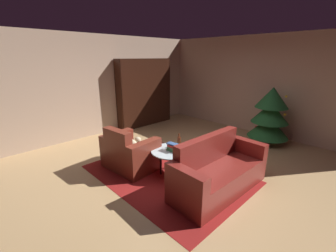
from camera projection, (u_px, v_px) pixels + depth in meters
ground_plane at (179, 166)px, 4.52m from camera, size 7.56×7.56×0.00m
wall_back at (258, 85)px, 6.23m from camera, size 6.04×0.06×2.70m
wall_left at (101, 86)px, 6.17m from camera, size 0.06×6.42×2.70m
area_rug at (168, 174)px, 4.21m from camera, size 2.88×2.08×0.01m
bookshelf_unit at (148, 93)px, 7.08m from camera, size 0.32×1.91×2.07m
armchair_red at (129, 154)px, 4.37m from camera, size 1.06×0.82×0.86m
couch_red at (218, 173)px, 3.66m from camera, size 0.76×1.82×0.89m
coffee_table at (172, 152)px, 4.13m from camera, size 0.77×0.77×0.47m
book_stack_on_table at (173, 147)px, 4.08m from camera, size 0.23×0.18×0.15m
bottle_on_table at (179, 142)px, 4.24m from camera, size 0.06×0.06×0.27m
decorated_tree at (270, 115)px, 5.54m from camera, size 0.99×0.99×1.43m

